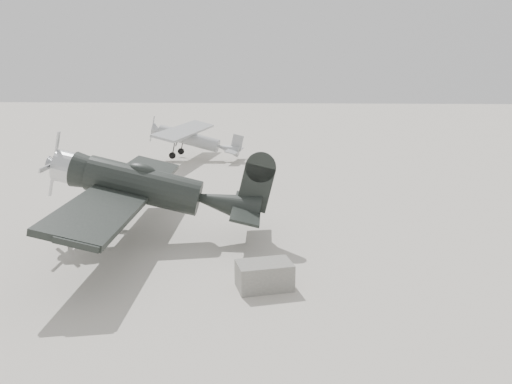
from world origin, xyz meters
The scene contains 5 objects.
ground centered at (0.00, 0.00, 0.00)m, with size 160.00×160.00×0.00m, color #AFAB9C.
lowwing_monoplane centered at (-2.57, -1.20, 2.04)m, with size 8.57×11.90×3.86m.
highwing_monoplane centered at (-4.31, 16.50, 1.73)m, with size 6.95×9.76×2.76m.
equipment_block centered at (1.86, -5.52, 0.41)m, with size 1.65×1.03×0.83m, color slate.
sign_board centered at (-5.81, -2.00, 0.68)m, with size 0.28×0.76×1.13m.
Camera 1 is at (2.40, -19.67, 6.53)m, focal length 35.00 mm.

